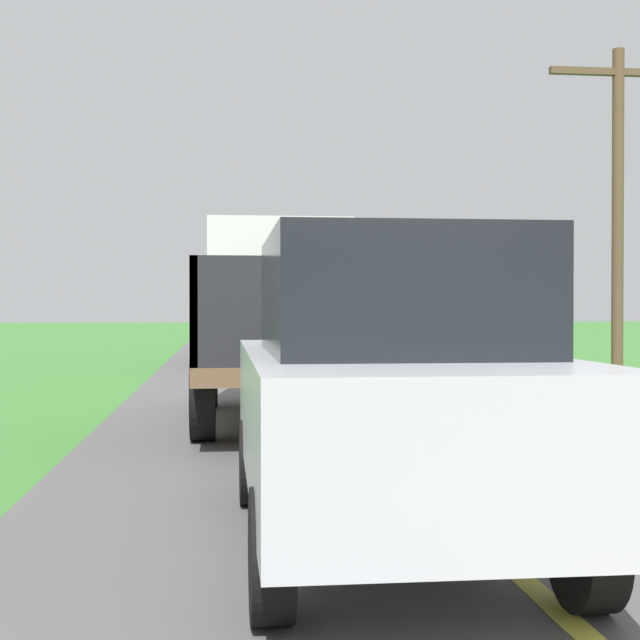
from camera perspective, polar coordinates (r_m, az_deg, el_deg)
name	(u,v)px	position (r m, az deg, el deg)	size (l,w,h in m)	color
banana_truck_near	(283,315)	(12.41, -2.43, 0.31)	(2.38, 5.82, 2.80)	#2D2D30
banana_truck_far	(262,311)	(24.64, -3.77, 0.57)	(2.38, 5.81, 2.80)	#2D2D30
utility_pole_roadside	(618,205)	(16.23, 18.61, 7.03)	(2.44, 0.20, 6.03)	brown
following_car	(385,388)	(5.48, 4.23, -4.39)	(1.74, 4.10, 1.92)	#B7BABF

